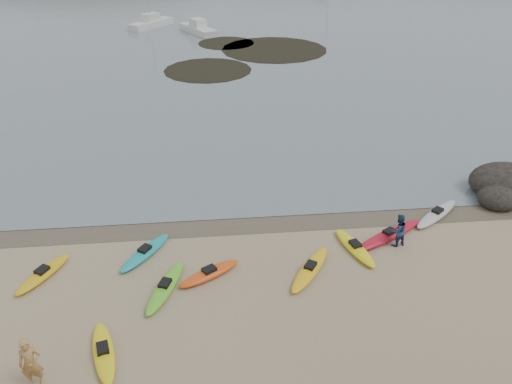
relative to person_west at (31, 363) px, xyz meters
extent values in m
plane|color=tan|center=(8.12, 9.21, -0.98)|extent=(600.00, 600.00, 0.00)
plane|color=brown|center=(8.12, 8.91, -0.97)|extent=(60.00, 60.00, 0.00)
ellipsoid|color=teal|center=(2.90, 6.63, -0.81)|extent=(2.40, 3.07, 0.34)
ellipsoid|color=yellow|center=(1.99, 0.97, -0.81)|extent=(1.46, 3.08, 0.34)
ellipsoid|color=#E85114|center=(5.72, 4.89, -0.81)|extent=(2.84, 2.12, 0.34)
ellipsoid|color=#66CF29|center=(3.93, 4.20, -0.81)|extent=(1.85, 3.45, 0.34)
ellipsoid|color=beige|center=(17.16, 8.41, -0.81)|extent=(3.32, 2.85, 0.34)
ellipsoid|color=yellow|center=(10.00, 4.74, -0.81)|extent=(2.54, 3.28, 0.34)
ellipsoid|color=red|center=(14.15, 6.86, -0.81)|extent=(4.19, 2.82, 0.34)
ellipsoid|color=gold|center=(-1.23, 5.55, -0.81)|extent=(2.09, 2.94, 0.34)
ellipsoid|color=#FFEF15|center=(12.30, 6.06, -0.81)|extent=(1.57, 3.21, 0.34)
imported|color=tan|center=(0.00, 0.00, 0.00)|extent=(0.77, 0.56, 1.95)
imported|color=navy|center=(14.32, 6.30, -0.17)|extent=(0.92, 0.80, 1.62)
ellipsoid|color=black|center=(21.76, 10.52, -0.69)|extent=(3.82, 2.97, 1.91)
ellipsoid|color=black|center=(20.76, 9.22, -0.79)|extent=(2.12, 1.91, 1.27)
cylinder|color=black|center=(6.13, 35.05, -0.95)|extent=(8.29, 8.29, 0.04)
cylinder|color=black|center=(13.37, 42.09, -0.95)|extent=(11.36, 11.36, 0.04)
cylinder|color=black|center=(8.35, 45.36, -0.95)|extent=(6.32, 6.32, 0.04)
cube|color=silver|center=(-0.72, 54.78, -0.52)|extent=(5.49, 6.23, 0.91)
cube|color=silver|center=(5.25, 50.70, -0.52)|extent=(4.71, 6.58, 0.91)
camera|label=1|loc=(6.04, -11.63, 12.65)|focal=35.00mm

